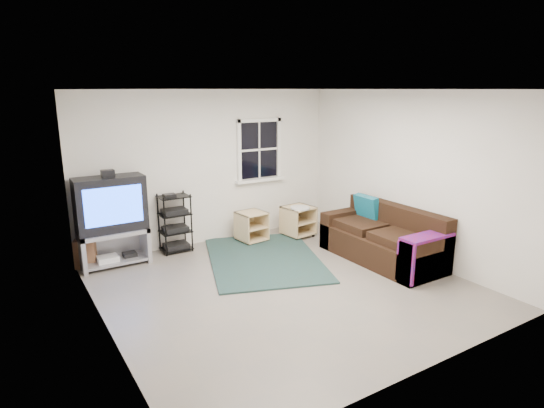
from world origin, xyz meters
TOP-DOWN VIEW (x-y plane):
  - room at (0.95, 2.27)m, footprint 4.60×4.62m
  - tv_unit at (-1.75, 2.03)m, footprint 1.00×0.50m
  - av_rack at (-0.75, 2.10)m, footprint 0.49×0.35m
  - side_table_left at (0.54, 1.90)m, footprint 0.50×0.50m
  - side_table_right at (1.42, 1.72)m, footprint 0.55×0.56m
  - sofa at (1.87, 0.01)m, footprint 0.89×2.00m
  - shag_rug at (0.28, 1.00)m, footprint 2.33×2.71m
  - paper_bag at (-2.15, 2.15)m, footprint 0.35×0.29m

SIDE VIEW (x-z plane):
  - shag_rug at x=0.28m, z-range 0.00..0.03m
  - paper_bag at x=-2.15m, z-range 0.00..0.43m
  - side_table_left at x=0.54m, z-range 0.02..0.55m
  - side_table_right at x=1.42m, z-range 0.03..0.61m
  - sofa at x=1.87m, z-range -0.13..0.78m
  - av_rack at x=-0.75m, z-range -0.06..0.91m
  - tv_unit at x=-1.75m, z-range 0.07..1.54m
  - room at x=0.95m, z-range -0.82..3.78m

